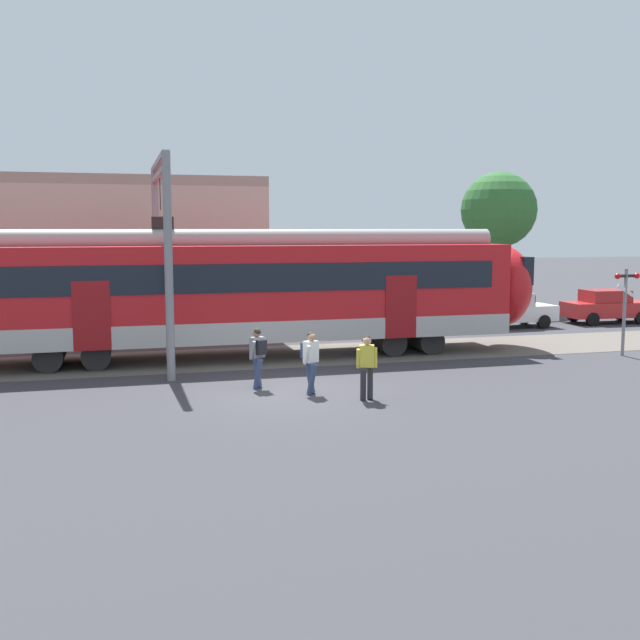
# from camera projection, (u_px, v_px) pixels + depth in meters

# --- Properties ---
(ground_plane) EXTENTS (160.00, 160.00, 0.00)m
(ground_plane) POSITION_uv_depth(u_px,v_px,m) (291.00, 392.00, 20.00)
(ground_plane) COLOR #38383D
(pedestrian_grey) EXTENTS (0.51, 0.71, 1.67)m
(pedestrian_grey) POSITION_uv_depth(u_px,v_px,m) (258.00, 353.00, 20.36)
(pedestrian_grey) COLOR navy
(pedestrian_grey) RESTS_ON ground
(pedestrian_white) EXTENTS (0.51, 0.71, 1.67)m
(pedestrian_white) POSITION_uv_depth(u_px,v_px,m) (310.00, 357.00, 19.67)
(pedestrian_white) COLOR navy
(pedestrian_white) RESTS_ON ground
(pedestrian_yellow) EXTENTS (0.63, 0.59, 1.67)m
(pedestrian_yellow) POSITION_uv_depth(u_px,v_px,m) (367.00, 362.00, 19.00)
(pedestrian_yellow) COLOR #28282D
(pedestrian_yellow) RESTS_ON ground
(parked_car_white) EXTENTS (4.05, 1.85, 1.54)m
(parked_car_white) POSITION_uv_depth(u_px,v_px,m) (509.00, 310.00, 32.98)
(parked_car_white) COLOR silver
(parked_car_white) RESTS_ON ground
(parked_car_red) EXTENTS (4.07, 1.89, 1.54)m
(parked_car_red) POSITION_uv_depth(u_px,v_px,m) (607.00, 306.00, 34.55)
(parked_car_red) COLOR #B22323
(parked_car_red) RESTS_ON ground
(catenary_gantry) EXTENTS (0.24, 6.64, 6.53)m
(catenary_gantry) POSITION_uv_depth(u_px,v_px,m) (161.00, 230.00, 24.09)
(catenary_gantry) COLOR gray
(catenary_gantry) RESTS_ON ground
(crossing_signal) EXTENTS (0.96, 0.22, 3.00)m
(crossing_signal) POSITION_uv_depth(u_px,v_px,m) (625.00, 298.00, 25.48)
(crossing_signal) COLOR gray
(crossing_signal) RESTS_ON ground
(background_building) EXTENTS (17.10, 5.00, 9.20)m
(background_building) POSITION_uv_depth(u_px,v_px,m) (49.00, 257.00, 30.10)
(background_building) COLOR #B2A899
(background_building) RESTS_ON ground
(street_tree_right) EXTENTS (3.95, 3.95, 7.30)m
(street_tree_right) POSITION_uv_depth(u_px,v_px,m) (499.00, 210.00, 39.27)
(street_tree_right) COLOR brown
(street_tree_right) RESTS_ON ground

